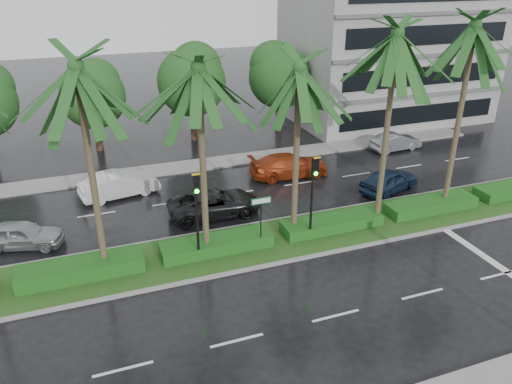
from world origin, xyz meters
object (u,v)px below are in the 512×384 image
object	(u,v)px
street_sign	(261,210)
car_blue	(389,180)
car_white	(119,184)
car_grey	(395,142)
signal_median_left	(197,205)
car_darkgrey	(215,204)
car_red	(289,165)
car_silver	(22,235)

from	to	relation	value
street_sign	car_blue	size ratio (longest dim) A/B	0.65
car_blue	car_white	bearing A→B (deg)	54.18
car_blue	car_grey	xyz separation A→B (m)	(4.50, 5.90, -0.06)
signal_median_left	car_darkgrey	xyz separation A→B (m)	(1.98, 4.41, -2.31)
car_darkgrey	car_blue	xyz separation A→B (m)	(10.52, -0.51, -0.00)
car_red	car_silver	bearing A→B (deg)	105.59
car_red	car_grey	distance (m)	9.33
signal_median_left	car_red	distance (m)	11.43
signal_median_left	car_grey	xyz separation A→B (m)	(17.00, 9.80, -2.37)
car_silver	car_grey	distance (m)	25.08
street_sign	car_blue	bearing A→B (deg)	21.37
signal_median_left	street_sign	bearing A→B (deg)	3.47
signal_median_left	car_red	bearing A→B (deg)	45.48
street_sign	car_white	distance (m)	10.20
car_white	car_red	distance (m)	10.40
signal_median_left	car_silver	size ratio (longest dim) A/B	1.15
street_sign	car_grey	xyz separation A→B (m)	(14.00, 9.62, -1.50)
street_sign	car_white	xyz separation A→B (m)	(-5.52, 8.46, -1.39)
signal_median_left	car_red	size ratio (longest dim) A/B	0.87
street_sign	car_grey	bearing A→B (deg)	34.48
car_white	car_silver	bearing A→B (deg)	119.49
signal_median_left	car_white	distance (m)	9.29
car_silver	car_blue	size ratio (longest dim) A/B	0.94
car_darkgrey	car_grey	world-z (taller)	car_darkgrey
signal_median_left	car_darkgrey	size ratio (longest dim) A/B	0.88
car_darkgrey	car_red	xyz separation A→B (m)	(5.88, 3.58, 0.04)
street_sign	car_blue	world-z (taller)	street_sign
car_darkgrey	car_red	bearing A→B (deg)	-59.45
street_sign	car_silver	distance (m)	11.43
car_silver	car_darkgrey	size ratio (longest dim) A/B	0.76
signal_median_left	car_white	xyz separation A→B (m)	(-2.52, 8.65, -2.26)
signal_median_left	car_grey	bearing A→B (deg)	29.96
car_white	car_grey	xyz separation A→B (m)	(19.52, 1.15, -0.11)
car_silver	car_red	world-z (taller)	car_red
signal_median_left	car_blue	distance (m)	13.30
signal_median_left	car_blue	bearing A→B (deg)	17.33
car_red	street_sign	bearing A→B (deg)	150.69
car_red	car_blue	world-z (taller)	car_red
car_red	car_darkgrey	bearing A→B (deg)	123.89
street_sign	signal_median_left	bearing A→B (deg)	-176.53
car_silver	car_grey	size ratio (longest dim) A/B	1.00
car_white	car_red	bearing A→B (deg)	-104.37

